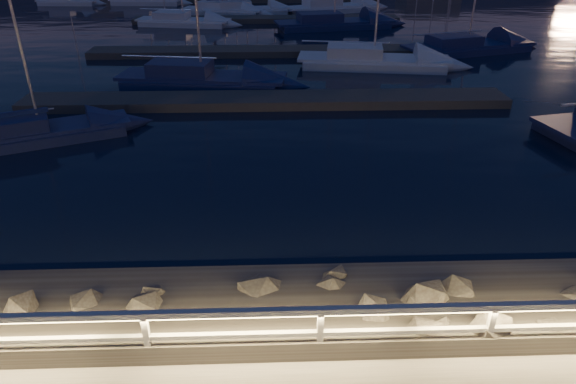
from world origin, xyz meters
name	(u,v)px	position (x,y,z in m)	size (l,w,h in m)	color
ground	(263,356)	(0.00, 0.00, 0.00)	(400.00, 400.00, 0.00)	#AAA49A
harbor_water	(267,43)	(0.00, 31.22, -0.97)	(400.00, 440.00, 0.60)	black
guard_rail	(258,322)	(-0.07, 0.00, 0.77)	(44.11, 0.12, 1.06)	silver
floating_docks	(267,32)	(0.00, 32.50, -0.40)	(22.00, 36.00, 0.40)	#554D46
sailboat_b	(35,131)	(-8.76, 11.93, -0.21)	(6.66, 4.23, 11.07)	navy
sailboat_c	(369,59)	(5.92, 22.66, -0.15)	(8.86, 3.82, 14.57)	silver
sailboat_f	(198,78)	(-3.47, 19.03, -0.14)	(8.65, 3.73, 14.29)	navy
sailboat_g	(181,20)	(-6.89, 36.47, -0.19)	(7.69, 3.50, 12.62)	silver
sailboat_h	(465,46)	(12.67, 26.17, -0.18)	(8.88, 4.84, 14.49)	navy
sailboat_i	(66,1)	(-20.17, 48.52, -0.21)	(6.13, 2.29, 10.27)	silver
sailboat_j	(244,9)	(-2.06, 41.90, -0.16)	(8.02, 3.50, 13.24)	silver
sailboat_k	(331,7)	(5.94, 43.01, -0.14)	(9.26, 5.37, 15.19)	silver
sailboat_l	(331,22)	(5.05, 34.89, -0.16)	(9.52, 4.26, 15.56)	navy
sailboat_m	(144,0)	(-12.35, 48.51, -0.16)	(7.39, 2.81, 12.38)	silver
sailboat_n	(221,10)	(-4.12, 41.83, -0.18)	(7.55, 3.97, 12.40)	silver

